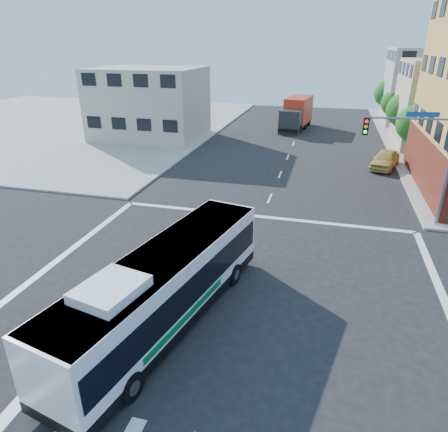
# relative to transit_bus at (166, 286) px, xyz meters

# --- Properties ---
(ground) EXTENTS (120.00, 120.00, 0.00)m
(ground) POSITION_rel_transit_bus_xyz_m (1.91, 2.17, -1.72)
(ground) COLOR black
(ground) RESTS_ON ground
(sidewalk_nw) EXTENTS (50.00, 50.00, 0.15)m
(sidewalk_nw) POSITION_rel_transit_bus_xyz_m (-33.09, 37.17, -1.64)
(sidewalk_nw) COLOR gray
(sidewalk_nw) RESTS_ON ground
(building_east_far) EXTENTS (12.06, 10.06, 10.00)m
(building_east_far) POSITION_rel_transit_bus_xyz_m (18.89, 50.15, 3.29)
(building_east_far) COLOR #9B9B96
(building_east_far) RESTS_ON ground
(building_west) EXTENTS (12.06, 10.06, 8.00)m
(building_west) POSITION_rel_transit_bus_xyz_m (-15.11, 32.15, 2.29)
(building_west) COLOR #BFB39E
(building_west) RESTS_ON ground
(signal_mast_ne) EXTENTS (7.91, 1.13, 8.07)m
(signal_mast_ne) POSITION_rel_transit_bus_xyz_m (10.99, 12.79, 3.26)
(signal_mast_ne) COLOR slate
(signal_mast_ne) RESTS_ON ground
(street_tree_a) EXTENTS (3.60, 3.60, 5.53)m
(street_tree_a) POSITION_rel_transit_bus_xyz_m (13.81, 30.10, 1.87)
(street_tree_a) COLOR #342313
(street_tree_a) RESTS_ON ground
(street_tree_b) EXTENTS (3.80, 3.80, 5.79)m
(street_tree_b) POSITION_rel_transit_bus_xyz_m (13.81, 38.10, 2.04)
(street_tree_b) COLOR #342313
(street_tree_b) RESTS_ON ground
(street_tree_c) EXTENTS (3.40, 3.40, 5.29)m
(street_tree_c) POSITION_rel_transit_bus_xyz_m (13.81, 46.10, 1.74)
(street_tree_c) COLOR #342313
(street_tree_c) RESTS_ON ground
(street_tree_d) EXTENTS (4.00, 4.00, 6.03)m
(street_tree_d) POSITION_rel_transit_bus_xyz_m (13.81, 54.10, 2.16)
(street_tree_d) COLOR #342313
(street_tree_d) RESTS_ON ground
(transit_bus) EXTENTS (5.01, 12.12, 3.51)m
(transit_bus) POSITION_rel_transit_bus_xyz_m (0.00, 0.00, 0.00)
(transit_bus) COLOR black
(transit_bus) RESTS_ON ground
(box_truck) EXTENTS (3.70, 9.15, 4.00)m
(box_truck) POSITION_rel_transit_bus_xyz_m (1.31, 41.84, 0.22)
(box_truck) COLOR #26262B
(box_truck) RESTS_ON ground
(parked_car) EXTENTS (3.32, 5.18, 1.64)m
(parked_car) POSITION_rel_transit_bus_xyz_m (10.89, 25.58, -0.90)
(parked_car) COLOR #C2B14E
(parked_car) RESTS_ON ground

